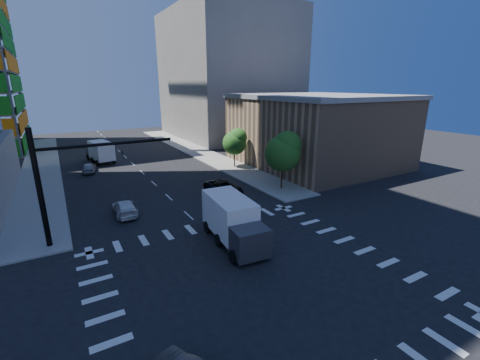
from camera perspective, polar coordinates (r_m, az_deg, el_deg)
ground at (r=21.59m, az=3.04°, el=-17.11°), size 160.00×160.00×0.00m
road_markings at (r=21.59m, az=3.04°, el=-17.10°), size 20.00×20.00×0.01m
sidewalk_ne at (r=60.57m, az=-7.69°, el=5.09°), size 5.00×60.00×0.15m
sidewalk_nw at (r=56.32m, az=-31.87°, el=1.85°), size 5.00×60.00×0.15m
commercial_building at (r=51.30m, az=13.40°, el=8.67°), size 20.50×22.50×10.60m
bg_building_ne at (r=79.16m, az=-2.29°, el=18.02°), size 24.00×30.00×28.00m
signal_mast_nw at (r=27.27m, az=-29.22°, el=0.69°), size 10.20×0.40×9.00m
tree_south at (r=37.37m, az=7.85°, el=5.18°), size 4.16×4.16×6.82m
tree_north at (r=47.52m, az=-0.80°, el=6.90°), size 3.54×3.52×5.78m
car_nb_far at (r=36.57m, az=-2.92°, el=-1.34°), size 3.30×5.64×1.48m
car_sb_near at (r=32.71m, az=-19.80°, el=-4.65°), size 2.06×4.73×1.35m
car_sb_mid at (r=50.23m, az=-25.29°, el=2.00°), size 2.26×4.33×1.41m
box_truck_near at (r=24.91m, az=-0.89°, el=-8.12°), size 3.42×6.95×3.53m
box_truck_far at (r=56.56m, az=-23.69°, el=4.49°), size 3.81×6.80×3.37m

